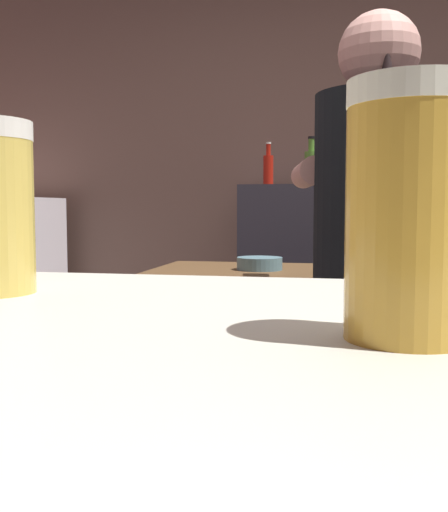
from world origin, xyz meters
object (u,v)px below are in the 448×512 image
at_px(mixing_bowl, 260,263).
at_px(bottle_hot_sauce, 337,169).
at_px(bartender, 375,267).
at_px(bottle_vinegar, 311,166).
at_px(bottle_soy, 392,169).
at_px(pint_glass_near, 410,212).
at_px(bottle_olive_oil, 268,169).

xyz_separation_m(mixing_bowl, bottle_hot_sauce, (0.26, 1.10, 0.41)).
relative_size(bartender, bottle_vinegar, 6.42).
xyz_separation_m(bottle_soy, bottle_hot_sauce, (-0.29, -0.13, -0.00)).
distance_m(bartender, mixing_bowl, 0.60).
distance_m(bartender, bottle_vinegar, 1.63).
xyz_separation_m(pint_glass_near, bottle_vinegar, (-0.21, 2.90, 0.23)).
xyz_separation_m(mixing_bowl, bottle_soy, (0.55, 1.23, 0.42)).
distance_m(bottle_olive_oil, bottle_soy, 0.67).
bearing_deg(mixing_bowl, bottle_vinegar, 83.64).
bearing_deg(pint_glass_near, bottle_soy, 85.99).
bearing_deg(mixing_bowl, bottle_soy, 65.93).
bearing_deg(bottle_vinegar, mixing_bowl, -96.36).
xyz_separation_m(mixing_bowl, bottle_olive_oil, (-0.12, 1.18, 0.42)).
bearing_deg(bottle_hot_sauce, bartender, -85.40).
bearing_deg(pint_glass_near, mixing_bowl, 100.60).
distance_m(bartender, bottle_olive_oil, 1.75).
bearing_deg(mixing_bowl, bottle_olive_oil, 95.75).
bearing_deg(bartender, mixing_bowl, 30.87).
bearing_deg(bottle_olive_oil, bartender, -72.85).
height_order(mixing_bowl, pint_glass_near, pint_glass_near).
height_order(bartender, pint_glass_near, bartender).
xyz_separation_m(bartender, mixing_bowl, (-0.39, 0.46, -0.04)).
height_order(mixing_bowl, bottle_hot_sauce, bottle_hot_sauce).
bearing_deg(bartender, pint_glass_near, 168.55).
relative_size(bottle_hot_sauce, bottle_vinegar, 0.83).
distance_m(pint_glass_near, bottle_hot_sauce, 2.91).
xyz_separation_m(bottle_olive_oil, bottle_soy, (0.67, 0.05, -0.01)).
bearing_deg(bottle_soy, pint_glass_near, -94.01).
bearing_deg(bottle_hot_sauce, pint_glass_near, -88.51).
xyz_separation_m(bottle_hot_sauce, bottle_vinegar, (-0.14, -0.00, 0.02)).
bearing_deg(bottle_olive_oil, mixing_bowl, -84.25).
height_order(bottle_hot_sauce, bottle_vinegar, bottle_vinegar).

